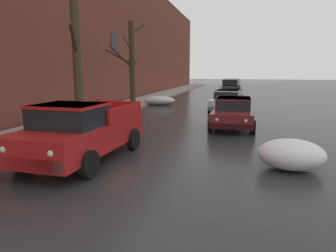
{
  "coord_description": "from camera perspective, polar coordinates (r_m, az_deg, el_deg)",
  "views": [
    {
      "loc": [
        2.74,
        -0.55,
        2.66
      ],
      "look_at": [
        0.58,
        8.27,
        0.98
      ],
      "focal_mm": 31.98,
      "sensor_mm": 36.0,
      "label": 1
    }
  ],
  "objects": [
    {
      "name": "bare_tree_second_along_sidewalk",
      "position": [
        13.83,
        -16.95,
        14.55
      ],
      "size": [
        1.86,
        2.46,
        7.15
      ],
      "color": "#423323",
      "rests_on": "ground"
    },
    {
      "name": "snow_bank_mid_block_left",
      "position": [
        23.65,
        -1.79,
        4.87
      ],
      "size": [
        2.55,
        1.18,
        0.72
      ],
      "color": "white",
      "rests_on": "ground"
    },
    {
      "name": "sedan_white_parked_kerbside_mid",
      "position": [
        19.94,
        11.21,
        4.79
      ],
      "size": [
        2.2,
        4.06,
        1.42
      ],
      "color": "silver",
      "rests_on": "ground"
    },
    {
      "name": "pickup_truck_red_approaching_near_lane",
      "position": [
        9.29,
        -16.19,
        -0.98
      ],
      "size": [
        2.37,
        4.93,
        1.76
      ],
      "color": "red",
      "rests_on": "ground"
    },
    {
      "name": "brick_townhouse_facade",
      "position": [
        21.49,
        -16.05,
        18.92
      ],
      "size": [
        0.63,
        80.0,
        11.92
      ],
      "color": "brown",
      "rests_on": "ground"
    },
    {
      "name": "suv_silver_queued_behind_truck",
      "position": [
        33.19,
        12.0,
        7.36
      ],
      "size": [
        2.3,
        4.83,
        1.82
      ],
      "color": "#B7B7BC",
      "rests_on": "ground"
    },
    {
      "name": "bare_tree_mid_block",
      "position": [
        20.06,
        -6.98,
        11.58
      ],
      "size": [
        2.64,
        2.38,
        5.82
      ],
      "color": "#382B1E",
      "rests_on": "ground"
    },
    {
      "name": "left_sidewalk_slab",
      "position": [
        20.55,
        -10.66,
        3.07
      ],
      "size": [
        2.75,
        80.0,
        0.14
      ],
      "primitive_type": "cube",
      "color": "gray",
      "rests_on": "ground"
    },
    {
      "name": "snow_bank_near_corner_right",
      "position": [
        8.86,
        22.52,
        -5.13
      ],
      "size": [
        1.77,
        1.42,
        0.83
      ],
      "color": "white",
      "rests_on": "ground"
    },
    {
      "name": "sedan_grey_parked_far_down_block",
      "position": [
        25.67,
        11.98,
        5.99
      ],
      "size": [
        1.96,
        3.94,
        1.42
      ],
      "color": "slate",
      "rests_on": "ground"
    },
    {
      "name": "sedan_maroon_parked_kerbside_close",
      "position": [
        14.37,
        12.28,
        2.61
      ],
      "size": [
        2.02,
        3.97,
        1.42
      ],
      "color": "maroon",
      "rests_on": "ground"
    }
  ]
}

